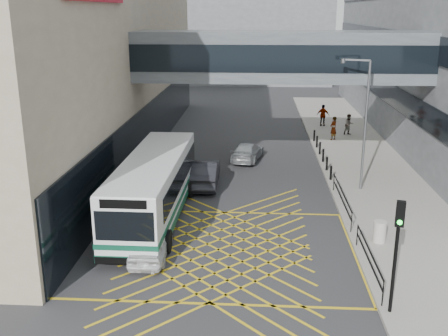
% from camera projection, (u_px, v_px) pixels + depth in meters
% --- Properties ---
extents(ground, '(120.00, 120.00, 0.00)m').
position_uv_depth(ground, '(218.00, 250.00, 23.31)').
color(ground, '#333335').
extents(building_far, '(28.00, 16.00, 18.00)m').
position_uv_depth(building_far, '(234.00, 19.00, 78.15)').
color(building_far, slate).
rests_on(building_far, ground).
extents(skybridge, '(20.00, 4.10, 3.00)m').
position_uv_depth(skybridge, '(280.00, 56.00, 32.43)').
color(skybridge, '#51565B').
rests_on(skybridge, ground).
extents(pavement, '(6.00, 54.00, 0.16)m').
position_uv_depth(pavement, '(360.00, 160.00, 37.08)').
color(pavement, gray).
rests_on(pavement, ground).
extents(box_junction, '(12.00, 9.00, 0.01)m').
position_uv_depth(box_junction, '(218.00, 250.00, 23.31)').
color(box_junction, gold).
rests_on(box_junction, ground).
extents(bus, '(3.01, 11.60, 3.24)m').
position_uv_depth(bus, '(154.00, 186.00, 26.36)').
color(bus, white).
rests_on(bus, ground).
extents(car_white, '(1.79, 4.18, 1.32)m').
position_uv_depth(car_white, '(151.00, 243.00, 22.44)').
color(car_white, silver).
rests_on(car_white, ground).
extents(car_dark, '(2.06, 5.10, 1.59)m').
position_uv_depth(car_dark, '(204.00, 173.00, 31.68)').
color(car_dark, black).
rests_on(car_dark, ground).
extents(car_silver, '(2.56, 4.52, 1.33)m').
position_uv_depth(car_silver, '(247.00, 151.00, 37.04)').
color(car_silver, '#94989C').
rests_on(car_silver, ground).
extents(traffic_light, '(0.32, 0.50, 4.18)m').
position_uv_depth(traffic_light, '(397.00, 241.00, 17.37)').
color(traffic_light, black).
rests_on(traffic_light, pavement).
extents(street_lamp, '(1.65, 0.79, 7.48)m').
position_uv_depth(street_lamp, '(363.00, 117.00, 29.58)').
color(street_lamp, slate).
rests_on(street_lamp, pavement).
extents(litter_bin, '(0.57, 0.57, 0.99)m').
position_uv_depth(litter_bin, '(380.00, 232.00, 23.59)').
color(litter_bin, '#ADA89E').
rests_on(litter_bin, pavement).
extents(kerb_railings, '(0.05, 12.54, 1.00)m').
position_uv_depth(kerb_railings, '(353.00, 219.00, 24.39)').
color(kerb_railings, black).
rests_on(kerb_railings, pavement).
extents(bollards, '(0.14, 10.14, 0.90)m').
position_uv_depth(bollards, '(322.00, 152.00, 37.09)').
color(bollards, black).
rests_on(bollards, pavement).
extents(pedestrian_a, '(0.92, 0.91, 1.90)m').
position_uv_depth(pedestrian_a, '(333.00, 128.00, 42.13)').
color(pedestrian_a, gray).
rests_on(pedestrian_a, pavement).
extents(pedestrian_b, '(0.97, 0.77, 1.73)m').
position_uv_depth(pedestrian_b, '(349.00, 125.00, 43.90)').
color(pedestrian_b, gray).
rests_on(pedestrian_b, pavement).
extents(pedestrian_c, '(1.26, 0.91, 1.94)m').
position_uv_depth(pedestrian_c, '(323.00, 115.00, 47.19)').
color(pedestrian_c, gray).
rests_on(pedestrian_c, pavement).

